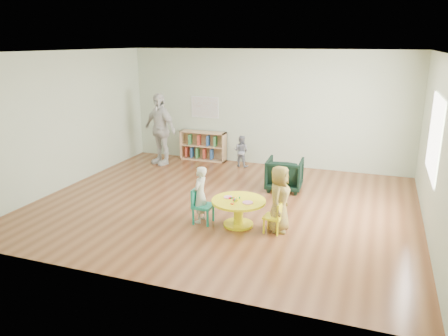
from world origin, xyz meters
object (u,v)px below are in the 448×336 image
Objects in this scene: activity_table at (239,208)px; toddler at (241,151)px; bookshelf at (203,146)px; adult_caretaker at (160,129)px; kid_chair_left at (201,204)px; kid_chair_right at (275,216)px; child_left at (200,195)px; child_right at (279,199)px; armchair at (285,174)px.

toddler is at bearing 106.99° from activity_table.
adult_caretaker is at bearing -140.04° from bookshelf.
kid_chair_left is 1.29m from kid_chair_right.
child_left is 1.26× the size of toddler.
child_right is (1.34, 0.09, 0.06)m from child_left.
kid_chair_right is at bearing 162.17° from child_right.
toddler reaches higher than bookshelf.
child_left is at bearing -68.16° from bookshelf.
toddler is (-1.38, 1.37, 0.05)m from armchair.
child_right reaches higher than armchair.
bookshelf is (-2.17, 3.71, 0.05)m from activity_table.
child_left is at bearing -146.19° from kid_chair_left.
child_right reaches higher than kid_chair_right.
toddler is at bearing -48.65° from armchair.
kid_chair_left is at bearing 96.19° from kid_chair_right.
child_left is (-1.31, 0.01, 0.21)m from kid_chair_right.
kid_chair_right is 4.72m from bookshelf.
activity_table is at bearing 93.04° from child_right.
kid_chair_left reaches higher than activity_table.
toddler reaches higher than kid_chair_right.
adult_caretaker is at bearing -140.20° from child_left.
activity_table is 2.09m from armchair.
child_left is 3.53m from toddler.
armchair reaches higher than kid_chair_right.
child_left is (1.51, -3.77, 0.12)m from bookshelf.
activity_table is 1.24× the size of armchair.
bookshelf is 1.23× the size of child_left.
toddler is at bearing 27.45° from child_right.
child_left is (-0.99, -2.13, 0.16)m from armchair.
kid_chair_left is at bearing -30.97° from adult_caretaker.
armchair reaches higher than activity_table.
activity_table is at bearing -59.63° from bookshelf.
kid_chair_left is 0.83× the size of armchair.
kid_chair_right is 0.54× the size of child_left.
toddler is 2.08m from adult_caretaker.
kid_chair_left is 0.17m from child_left.
bookshelf is at bearing -4.98° from toddler.
armchair is at bearing -33.29° from bookshelf.
armchair is 0.67× the size of child_right.
child_left is (-0.02, 0.03, 0.16)m from kid_chair_left.
kid_chair_right is (0.64, -0.07, -0.03)m from activity_table.
child_right is at bearing -13.46° from kid_chair_right.
toddler is (1.12, -0.27, 0.02)m from bookshelf.
activity_table is 0.82× the size of child_right.
bookshelf is at bearing 61.34° from adult_caretaker.
bookshelf is 1.23m from adult_caretaker.
adult_caretaker is at bearing -142.31° from kid_chair_left.
child_right is (0.03, 0.10, 0.27)m from kid_chair_right.
kid_chair_right is at bearing 91.28° from kid_chair_left.
activity_table is 0.51× the size of adult_caretaker.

